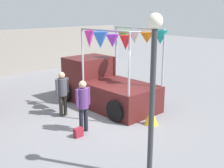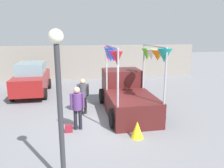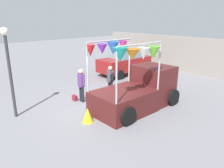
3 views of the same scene
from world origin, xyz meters
The scene contains 9 objects.
ground_plane centered at (0.00, 0.00, 0.00)m, with size 60.00×60.00×0.00m, color slate.
vendor_truck centered at (1.38, 1.34, 0.91)m, with size 2.45×4.09×3.08m.
parked_car centered at (-3.40, 5.17, 0.94)m, with size 1.88×4.00×1.88m.
person_customer centered at (-0.90, -0.28, 0.99)m, with size 0.53×0.34×1.65m.
person_vendor centered at (-0.61, 1.33, 0.97)m, with size 0.53×0.34×1.61m.
handbag centered at (-1.25, -0.48, 0.14)m, with size 0.28×0.16×0.28m, color maroon.
street_lamp centered at (-1.34, -3.31, 2.41)m, with size 0.32×0.32×3.65m.
brick_boundary_wall centered at (0.00, 9.17, 1.30)m, with size 18.00×0.36×2.60m, color gray.
folded_kite_bundle_sunflower centered at (1.09, -1.35, 0.30)m, with size 0.44×0.44×0.60m, color yellow.
Camera 3 is at (7.63, -5.85, 4.01)m, focal length 35.00 mm.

